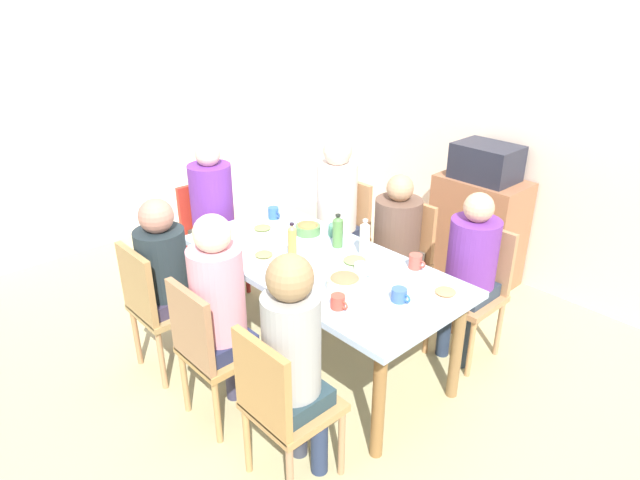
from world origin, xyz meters
TOP-DOWN VIEW (x-y plane):
  - ground_plane at (0.00, 0.00)m, footprint 6.60×6.60m
  - wall_back at (0.00, 2.02)m, footprint 5.74×0.12m
  - wall_left at (-2.81, 0.00)m, footprint 0.12×4.17m
  - dining_table at (0.00, 0.00)m, footprint 1.84×0.90m
  - chair_0 at (0.61, 0.83)m, footprint 0.40×0.40m
  - person_0 at (0.61, 0.74)m, footprint 0.31×0.31m
  - chair_1 at (-1.30, 0.00)m, footprint 0.40×0.40m
  - person_1 at (-1.21, 0.00)m, footprint 0.33×0.33m
  - chair_2 at (0.00, 0.83)m, footprint 0.40×0.40m
  - person_2 at (-0.00, 0.74)m, footprint 0.33×0.33m
  - chair_3 at (0.61, -0.83)m, footprint 0.40×0.40m
  - person_3 at (0.61, -0.74)m, footprint 0.30×0.30m
  - chair_4 at (-0.61, -0.83)m, footprint 0.40×0.40m
  - person_4 at (-0.61, -0.74)m, footprint 0.31×0.31m
  - chair_5 at (-0.61, 0.83)m, footprint 0.40×0.40m
  - person_5 at (-0.61, 0.74)m, footprint 0.31×0.31m
  - chair_6 at (0.00, -0.83)m, footprint 0.40×0.40m
  - person_6 at (0.00, -0.74)m, footprint 0.30×0.30m
  - plate_0 at (-0.28, -0.23)m, footprint 0.20×0.20m
  - plate_1 at (0.17, 0.14)m, footprint 0.25×0.25m
  - plate_2 at (0.78, 0.23)m, footprint 0.21×0.21m
  - plate_3 at (-0.61, 0.02)m, footprint 0.21×0.21m
  - plate_4 at (0.02, -0.19)m, footprint 0.23×0.23m
  - bowl_0 at (0.35, -0.14)m, footprint 0.20×0.20m
  - bowl_1 at (-0.37, 0.23)m, footprint 0.17×0.17m
  - cup_0 at (-0.63, -0.31)m, footprint 0.12×0.09m
  - cup_1 at (-0.22, 0.34)m, footprint 0.12×0.09m
  - cup_2 at (0.64, 0.00)m, footprint 0.12×0.09m
  - cup_3 at (-0.74, 0.22)m, footprint 0.11×0.08m
  - cup_4 at (0.46, -0.30)m, footprint 0.11×0.08m
  - cup_5 at (0.29, 0.07)m, footprint 0.12×0.08m
  - cup_6 at (0.46, 0.37)m, footprint 0.11×0.08m
  - bottle_0 at (-0.08, 0.23)m, footprint 0.07×0.07m
  - bottle_1 at (-0.15, -0.10)m, footprint 0.06×0.06m
  - bottle_2 at (0.14, 0.26)m, footprint 0.06×0.06m
  - side_cabinet at (0.07, 1.72)m, footprint 0.70×0.44m
  - microwave at (0.07, 1.72)m, footprint 0.48×0.36m

SIDE VIEW (x-z plane):
  - ground_plane at x=0.00m, z-range 0.00..0.00m
  - side_cabinet at x=0.07m, z-range 0.00..0.90m
  - chair_0 at x=0.61m, z-range 0.06..0.96m
  - chair_1 at x=-1.30m, z-range 0.06..0.96m
  - chair_2 at x=0.00m, z-range 0.06..0.96m
  - chair_3 at x=0.61m, z-range 0.06..0.96m
  - chair_4 at x=-0.61m, z-range 0.06..0.96m
  - chair_5 at x=-0.61m, z-range 0.06..0.96m
  - chair_6 at x=0.00m, z-range 0.06..0.96m
  - dining_table at x=0.00m, z-range 0.29..1.03m
  - person_2 at x=0.00m, z-range 0.12..1.26m
  - person_0 at x=0.61m, z-range 0.12..1.29m
  - person_4 at x=-0.61m, z-range 0.12..1.30m
  - person_6 at x=0.00m, z-range 0.12..1.39m
  - plate_2 at x=0.78m, z-range 0.73..0.77m
  - plate_3 at x=-0.61m, z-range 0.73..0.77m
  - plate_4 at x=0.02m, z-range 0.73..0.77m
  - plate_0 at x=-0.28m, z-range 0.73..0.77m
  - plate_1 at x=0.17m, z-range 0.73..0.77m
  - person_3 at x=0.61m, z-range 0.12..1.39m
  - person_1 at x=-1.21m, z-range 0.13..1.39m
  - person_5 at x=-0.61m, z-range 0.13..1.41m
  - cup_5 at x=0.29m, z-range 0.74..0.81m
  - cup_0 at x=-0.63m, z-range 0.74..0.81m
  - cup_2 at x=0.64m, z-range 0.74..0.81m
  - cup_4 at x=0.46m, z-range 0.74..0.82m
  - bowl_1 at x=-0.37m, z-range 0.74..0.82m
  - cup_1 at x=-0.22m, z-range 0.74..0.82m
  - cup_3 at x=-0.74m, z-range 0.74..0.83m
  - cup_6 at x=0.46m, z-range 0.74..0.83m
  - bowl_0 at x=0.35m, z-range 0.74..0.84m
  - bottle_0 at x=-0.08m, z-range 0.73..0.96m
  - bottle_1 at x=-0.15m, z-range 0.73..0.98m
  - bottle_2 at x=0.14m, z-range 0.73..0.99m
  - microwave at x=0.07m, z-range 0.90..1.18m
  - wall_back at x=0.00m, z-range 0.00..2.60m
  - wall_left at x=-2.81m, z-range 0.00..2.60m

